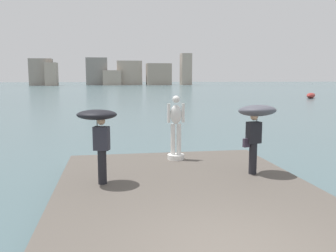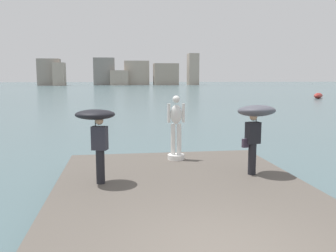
{
  "view_description": "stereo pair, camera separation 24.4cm",
  "coord_description": "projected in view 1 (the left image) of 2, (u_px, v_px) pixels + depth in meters",
  "views": [
    {
      "loc": [
        -1.84,
        -5.06,
        3.1
      ],
      "look_at": [
        0.0,
        6.17,
        1.55
      ],
      "focal_mm": 38.18,
      "sensor_mm": 36.0,
      "label": 1
    },
    {
      "loc": [
        -1.6,
        -5.09,
        3.1
      ],
      "look_at": [
        0.0,
        6.17,
        1.55
      ],
      "focal_mm": 38.18,
      "sensor_mm": 36.0,
      "label": 2
    }
  ],
  "objects": [
    {
      "name": "onlooker_left",
      "position": [
        98.0,
        125.0,
        8.98
      ],
      "size": [
        1.26,
        1.27,
        1.91
      ],
      "color": "black",
      "rests_on": "pier"
    },
    {
      "name": "statue_white_figure",
      "position": [
        176.0,
        131.0,
        11.75
      ],
      "size": [
        0.58,
        0.56,
        2.12
      ],
      "color": "white",
      "rests_on": "pier"
    },
    {
      "name": "pier",
      "position": [
        197.0,
        211.0,
        7.82
      ],
      "size": [
        6.42,
        10.49,
        0.4
      ],
      "primitive_type": "cube",
      "color": "#564F47",
      "rests_on": "ground"
    },
    {
      "name": "distant_skyline",
      "position": [
        114.0,
        73.0,
        142.91
      ],
      "size": [
        63.09,
        13.1,
        12.76
      ],
      "color": "gray",
      "rests_on": "ground"
    },
    {
      "name": "boat_near",
      "position": [
        311.0,
        95.0,
        53.58
      ],
      "size": [
        3.11,
        3.29,
        0.8
      ],
      "color": "#9E2D28",
      "rests_on": "ground"
    },
    {
      "name": "onlooker_right",
      "position": [
        256.0,
        118.0,
        9.94
      ],
      "size": [
        1.24,
        1.25,
        1.98
      ],
      "color": "black",
      "rests_on": "pier"
    },
    {
      "name": "ground_plane",
      "position": [
        125.0,
        102.0,
        44.77
      ],
      "size": [
        400.0,
        400.0,
        0.0
      ],
      "primitive_type": "plane",
      "color": "#4C666B"
    }
  ]
}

